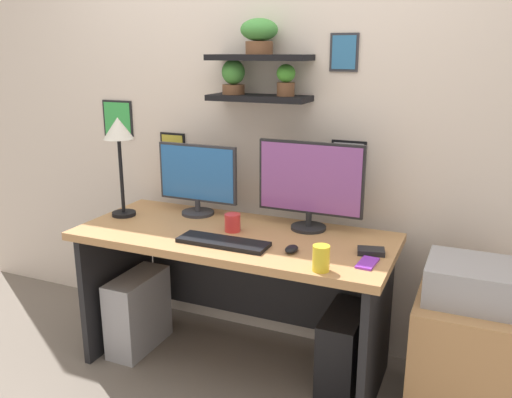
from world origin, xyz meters
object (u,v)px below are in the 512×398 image
Objects in this scene: keyboard at (223,242)px; coffee_mug at (233,223)px; desk at (239,268)px; desk_lamp at (119,139)px; printer at (472,282)px; computer_tower_right at (343,348)px; cell_phone at (367,263)px; monitor_left at (198,178)px; monitor_right at (310,183)px; water_cup at (321,258)px; drawer_cabinet at (463,358)px; scissors_tray at (371,251)px; computer_mouse at (292,249)px; computer_tower_left at (138,312)px.

coffee_mug is at bearing 102.35° from keyboard.
desk is 0.94m from desk_lamp.
printer is 0.95× the size of computer_tower_right.
cell_phone reaches higher than desk.
monitor_left is 0.86× the size of monitor_right.
desk_lamp reaches higher than coffee_mug.
monitor_left is 1.06× the size of keyboard.
desk_lamp reaches higher than printer.
drawer_cabinet is at bearing 30.22° from water_cup.
cell_phone is 1.27× the size of water_cup.
coffee_mug reaches higher than scissors_tray.
coffee_mug is 1.24m from drawer_cabinet.
computer_mouse reaches higher than printer.
water_cup reaches higher than coffee_mug.
computer_tower_right is at bearing -30.66° from monitor_right.
keyboard is 1.02× the size of computer_tower_left.
monitor_right is 1.07m from drawer_cabinet.
computer_tower_right is (0.56, 0.02, -0.34)m from desk.
desk is at bearing -153.22° from monitor_right.
drawer_cabinet is at bearing 90.00° from printer.
monitor_left reaches higher than water_cup.
coffee_mug is at bearing 7.07° from computer_tower_left.
cell_phone is 1.39m from computer_tower_left.
keyboard is (0.35, -0.38, -0.20)m from monitor_left.
monitor_right is at bearing 51.61° from keyboard.
desk_lamp is 0.97m from computer_tower_left.
water_cup reaches higher than computer_mouse.
coffee_mug is at bearing -120.83° from desk.
computer_tower_left is at bearing 179.99° from cell_phone.
computer_mouse reaches higher than cell_phone.
printer is 0.73m from computer_tower_right.
coffee_mug is (-0.37, 0.16, 0.03)m from computer_mouse.
desk is 0.55m from monitor_left.
keyboard is 4.00× the size of water_cup.
monitor_left is at bearing 149.94° from water_cup.
water_cup is at bearing -14.02° from desk_lamp.
monitor_left is 1.18m from computer_tower_right.
computer_tower_left is at bearing -174.02° from computer_tower_right.
printer reaches higher than computer_tower_right.
computer_tower_left is (-1.70, -0.10, -0.45)m from printer.
printer is at bearing 30.22° from water_cup.
computer_tower_right is at bearing 146.48° from scissors_tray.
drawer_cabinet is at bearing -11.31° from monitor_right.
printer is (0.76, 0.19, -0.10)m from computer_mouse.
monitor_left reaches higher than coffee_mug.
monitor_left is at bearing -179.98° from monitor_right.
computer_mouse is 0.40m from coffee_mug.
drawer_cabinet is (1.10, 0.22, -0.47)m from keyboard.
monitor_right is 0.57m from water_cup.
coffee_mug reaches higher than desk.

